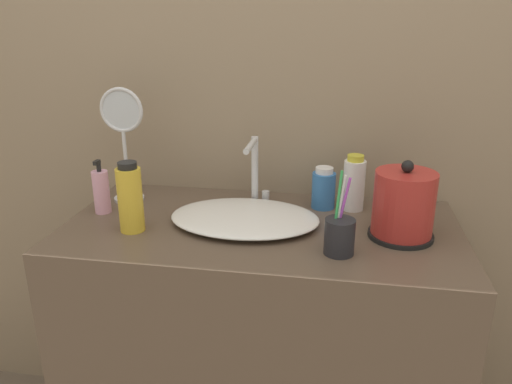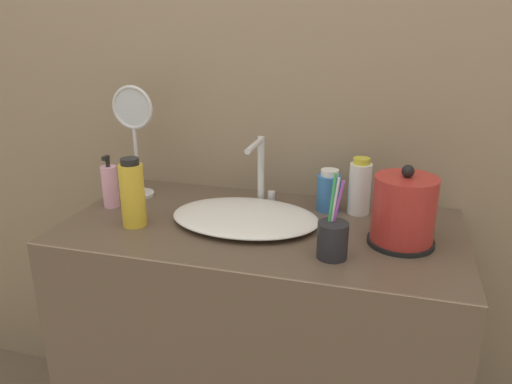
% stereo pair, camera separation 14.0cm
% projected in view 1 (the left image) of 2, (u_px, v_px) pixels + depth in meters
% --- Properties ---
extents(wall_back, '(6.00, 0.04, 2.60)m').
position_uv_depth(wall_back, '(277.00, 75.00, 1.58)').
color(wall_back, gray).
rests_on(wall_back, ground_plane).
extents(vanity_counter, '(1.13, 0.57, 0.91)m').
position_uv_depth(vanity_counter, '(260.00, 356.00, 1.59)').
color(vanity_counter, brown).
rests_on(vanity_counter, ground_plane).
extents(sink_basin, '(0.43, 0.30, 0.04)m').
position_uv_depth(sink_basin, '(245.00, 217.00, 1.44)').
color(sink_basin, white).
rests_on(sink_basin, vanity_counter).
extents(faucet, '(0.06, 0.16, 0.22)m').
position_uv_depth(faucet, '(255.00, 167.00, 1.54)').
color(faucet, silver).
rests_on(faucet, vanity_counter).
extents(electric_kettle, '(0.17, 0.17, 0.22)m').
position_uv_depth(electric_kettle, '(403.00, 207.00, 1.33)').
color(electric_kettle, black).
rests_on(electric_kettle, vanity_counter).
extents(toothbrush_cup, '(0.08, 0.08, 0.21)m').
position_uv_depth(toothbrush_cup, '(339.00, 235.00, 1.25)').
color(toothbrush_cup, '#232328').
rests_on(toothbrush_cup, vanity_counter).
extents(lotion_bottle, '(0.05, 0.05, 0.17)m').
position_uv_depth(lotion_bottle, '(101.00, 191.00, 1.50)').
color(lotion_bottle, '#EAA8C6').
rests_on(lotion_bottle, vanity_counter).
extents(shampoo_bottle, '(0.07, 0.07, 0.20)m').
position_uv_depth(shampoo_bottle, '(130.00, 198.00, 1.37)').
color(shampoo_bottle, gold).
rests_on(shampoo_bottle, vanity_counter).
extents(mouthwash_bottle, '(0.07, 0.07, 0.13)m').
position_uv_depth(mouthwash_bottle, '(324.00, 189.00, 1.54)').
color(mouthwash_bottle, '#3370B7').
rests_on(mouthwash_bottle, vanity_counter).
extents(hand_cream_bottle, '(0.07, 0.07, 0.17)m').
position_uv_depth(hand_cream_bottle, '(354.00, 184.00, 1.52)').
color(hand_cream_bottle, white).
rests_on(hand_cream_bottle, vanity_counter).
extents(vanity_mirror, '(0.14, 0.10, 0.36)m').
position_uv_depth(vanity_mirror, '(124.00, 135.00, 1.55)').
color(vanity_mirror, silver).
rests_on(vanity_mirror, vanity_counter).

